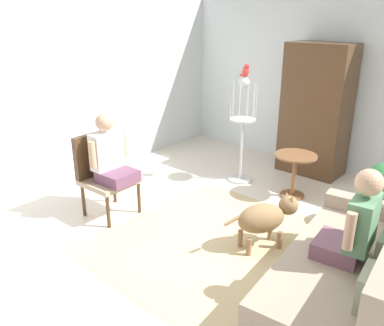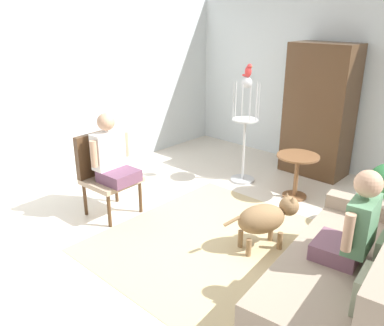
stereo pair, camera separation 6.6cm
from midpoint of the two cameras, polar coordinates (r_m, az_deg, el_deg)
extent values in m
plane|color=beige|center=(4.58, 5.42, -10.97)|extent=(6.98, 6.98, 0.00)
cube|color=silver|center=(6.59, 21.42, 9.98)|extent=(6.42, 0.12, 2.66)
cube|color=silver|center=(6.37, -14.70, 10.40)|extent=(0.12, 6.32, 2.66)
cube|color=#C6B284|center=(4.37, 6.15, -12.61)|extent=(2.88, 2.45, 0.01)
cube|color=gray|center=(3.83, 20.20, -15.34)|extent=(1.18, 2.14, 0.45)
cube|color=gray|center=(4.48, 23.95, -5.90)|extent=(0.96, 0.29, 0.15)
cube|color=gray|center=(3.17, 22.97, -15.94)|extent=(0.14, 0.33, 0.28)
cube|color=gray|center=(3.64, 25.03, -11.21)|extent=(0.13, 0.28, 0.28)
cylinder|color=#4C331E|center=(5.12, -7.89, -4.82)|extent=(0.04, 0.04, 0.42)
cylinder|color=#4C331E|center=(4.83, -12.17, -6.71)|extent=(0.04, 0.04, 0.42)
cylinder|color=#4C331E|center=(5.44, -11.28, -3.42)|extent=(0.04, 0.04, 0.42)
cylinder|color=#4C331E|center=(5.18, -15.46, -5.09)|extent=(0.04, 0.04, 0.42)
cube|color=tan|center=(5.04, -11.89, -2.52)|extent=(0.59, 0.62, 0.06)
cube|color=#4C331E|center=(5.12, -13.87, 1.25)|extent=(0.11, 0.60, 0.53)
cube|color=#774E62|center=(3.68, 19.46, -11.25)|extent=(0.42, 0.43, 0.14)
cube|color=#598C66|center=(3.52, 22.47, -7.81)|extent=(0.22, 0.41, 0.44)
sphere|color=tan|center=(3.37, 23.28, -2.56)|extent=(0.22, 0.22, 0.22)
cylinder|color=tan|center=(3.31, 20.88, -8.98)|extent=(0.08, 0.08, 0.31)
cylinder|color=tan|center=(3.72, 22.78, -5.88)|extent=(0.08, 0.08, 0.31)
cube|color=#6A425D|center=(4.89, -10.85, -1.89)|extent=(0.42, 0.41, 0.14)
cube|color=white|center=(4.92, -12.37, 1.74)|extent=(0.20, 0.40, 0.44)
sphere|color=tan|center=(4.82, -12.69, 5.65)|extent=(0.21, 0.21, 0.21)
cylinder|color=tan|center=(5.02, -10.01, 2.58)|extent=(0.08, 0.08, 0.31)
cylinder|color=tan|center=(4.74, -14.30, 1.17)|extent=(0.08, 0.08, 0.31)
cylinder|color=brown|center=(5.53, 14.17, 1.03)|extent=(0.56, 0.56, 0.02)
cylinder|color=brown|center=(5.63, 13.90, -1.88)|extent=(0.06, 0.06, 0.58)
cylinder|color=brown|center=(5.74, 13.66, -4.43)|extent=(0.33, 0.33, 0.03)
ellipsoid|color=olive|center=(4.34, 9.33, -7.74)|extent=(0.52, 0.62, 0.31)
sphere|color=olive|center=(4.46, 13.07, -5.84)|extent=(0.21, 0.21, 0.21)
cone|color=olive|center=(4.45, 12.80, -4.35)|extent=(0.06, 0.06, 0.06)
cone|color=olive|center=(4.37, 13.57, -4.88)|extent=(0.06, 0.06, 0.06)
cylinder|color=olive|center=(4.16, 5.20, -8.17)|extent=(0.11, 0.18, 0.10)
cylinder|color=olive|center=(4.62, 10.58, -9.55)|extent=(0.06, 0.06, 0.20)
cylinder|color=olive|center=(4.48, 11.84, -10.63)|extent=(0.06, 0.06, 0.20)
cylinder|color=olive|center=(4.45, 6.41, -10.55)|extent=(0.06, 0.06, 0.20)
cylinder|color=olive|center=(4.31, 7.58, -11.72)|extent=(0.06, 0.06, 0.20)
cylinder|color=silver|center=(6.14, 6.50, -2.27)|extent=(0.36, 0.36, 0.03)
cylinder|color=silver|center=(5.98, 6.67, 1.72)|extent=(0.04, 0.04, 0.93)
cylinder|color=silver|center=(5.84, 6.87, 6.14)|extent=(0.38, 0.38, 0.02)
cylinder|color=silver|center=(5.68, 8.47, 8.43)|extent=(0.01, 0.01, 0.52)
cylinder|color=silver|center=(5.79, 8.77, 8.64)|extent=(0.01, 0.01, 0.52)
cylinder|color=silver|center=(5.89, 8.39, 8.86)|extent=(0.01, 0.01, 0.52)
cylinder|color=silver|center=(5.95, 7.49, 9.03)|extent=(0.01, 0.01, 0.52)
cylinder|color=silver|center=(5.94, 6.42, 9.07)|extent=(0.01, 0.01, 0.52)
cylinder|color=silver|center=(5.88, 5.54, 8.98)|extent=(0.01, 0.01, 0.52)
cylinder|color=silver|center=(5.78, 5.19, 8.78)|extent=(0.01, 0.01, 0.52)
cylinder|color=silver|center=(5.67, 5.52, 8.55)|extent=(0.01, 0.01, 0.52)
cylinder|color=silver|center=(5.61, 6.43, 8.38)|extent=(0.01, 0.01, 0.52)
cylinder|color=silver|center=(5.61, 7.57, 8.33)|extent=(0.01, 0.01, 0.52)
sphere|color=silver|center=(5.73, 7.09, 11.23)|extent=(0.15, 0.15, 0.15)
ellipsoid|color=red|center=(5.70, 7.26, 12.74)|extent=(0.09, 0.10, 0.16)
sphere|color=red|center=(5.68, 7.46, 13.43)|extent=(0.07, 0.07, 0.07)
cone|color=#D8BF4C|center=(5.66, 7.76, 13.39)|extent=(0.03, 0.02, 0.02)
ellipsoid|color=red|center=(5.73, 6.90, 12.22)|extent=(0.12, 0.03, 0.04)
cylinder|color=beige|center=(5.28, 24.79, -7.08)|extent=(0.26, 0.26, 0.21)
cylinder|color=brown|center=(5.20, 25.12, -5.07)|extent=(0.03, 0.03, 0.20)
cube|color=#4C331E|center=(6.41, 16.86, 7.14)|extent=(0.94, 0.56, 1.98)
camera|label=1|loc=(0.03, -90.48, -0.18)|focal=37.69mm
camera|label=2|loc=(0.03, 89.52, 0.18)|focal=37.69mm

